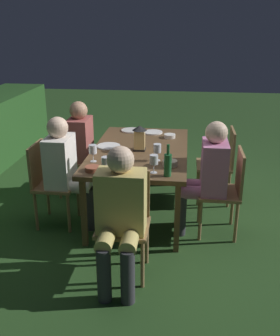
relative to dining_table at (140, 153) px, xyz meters
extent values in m
plane|color=#26471E|center=(0.00, 0.00, -0.68)|extent=(16.00, 16.00, 0.00)
cube|color=brown|center=(0.00, 0.00, 0.03)|extent=(1.73, 1.00, 0.04)
cube|color=brown|center=(-0.79, -0.43, -0.34)|extent=(0.05, 0.05, 0.69)
cube|color=brown|center=(0.79, -0.43, -0.34)|extent=(0.05, 0.05, 0.69)
cube|color=brown|center=(-0.79, 0.43, -0.34)|extent=(0.05, 0.05, 0.69)
cube|color=brown|center=(0.79, 0.43, -0.34)|extent=(0.05, 0.05, 0.69)
cube|color=#937047|center=(-1.18, 0.00, -0.24)|extent=(0.40, 0.42, 0.03)
cube|color=#937047|center=(-1.00, 0.00, -0.02)|extent=(0.03, 0.40, 0.42)
cylinder|color=#937047|center=(-1.35, -0.18, -0.47)|extent=(0.03, 0.03, 0.42)
cylinder|color=#937047|center=(-1.35, 0.18, -0.47)|extent=(0.03, 0.03, 0.42)
cylinder|color=#937047|center=(-1.01, -0.18, -0.47)|extent=(0.03, 0.03, 0.42)
cylinder|color=#937047|center=(-1.01, 0.18, -0.47)|extent=(0.03, 0.03, 0.42)
cube|color=tan|center=(-1.24, 0.00, 0.02)|extent=(0.24, 0.38, 0.50)
sphere|color=beige|center=(-1.24, 0.00, 0.37)|extent=(0.21, 0.21, 0.21)
cylinder|color=tan|center=(-1.38, -0.09, -0.22)|extent=(0.36, 0.13, 0.13)
cylinder|color=tan|center=(-1.38, 0.09, -0.22)|extent=(0.36, 0.13, 0.13)
cylinder|color=#333338|center=(-1.54, -0.09, -0.45)|extent=(0.11, 0.11, 0.45)
cylinder|color=#333338|center=(-1.54, 0.09, -0.45)|extent=(0.11, 0.11, 0.45)
cube|color=#937047|center=(0.39, 0.82, -0.24)|extent=(0.42, 0.40, 0.03)
cube|color=#937047|center=(0.39, 1.01, -0.02)|extent=(0.40, 0.03, 0.42)
cylinder|color=#937047|center=(0.57, 0.65, -0.47)|extent=(0.03, 0.03, 0.42)
cylinder|color=#937047|center=(0.21, 0.65, -0.47)|extent=(0.03, 0.03, 0.42)
cylinder|color=#937047|center=(0.57, 0.99, -0.47)|extent=(0.03, 0.03, 0.42)
cylinder|color=#937047|center=(0.21, 0.99, -0.47)|extent=(0.03, 0.03, 0.42)
cube|color=#9E4C47|center=(0.39, 0.76, 0.02)|extent=(0.38, 0.24, 0.50)
sphere|color=tan|center=(0.39, 0.76, 0.37)|extent=(0.21, 0.21, 0.21)
cylinder|color=#9E4C47|center=(0.48, 0.62, -0.22)|extent=(0.13, 0.36, 0.13)
cylinder|color=#9E4C47|center=(0.30, 0.62, -0.22)|extent=(0.13, 0.36, 0.13)
cylinder|color=#333338|center=(0.48, 0.46, -0.45)|extent=(0.11, 0.11, 0.45)
cylinder|color=#333338|center=(0.30, 0.46, -0.45)|extent=(0.11, 0.11, 0.45)
cube|color=#937047|center=(-0.39, -0.82, -0.24)|extent=(0.42, 0.40, 0.03)
cube|color=#937047|center=(-0.39, -1.01, -0.02)|extent=(0.40, 0.02, 0.42)
cylinder|color=#937047|center=(-0.57, -0.65, -0.47)|extent=(0.03, 0.03, 0.42)
cylinder|color=#937047|center=(-0.21, -0.65, -0.47)|extent=(0.03, 0.03, 0.42)
cylinder|color=#937047|center=(-0.57, -0.99, -0.47)|extent=(0.03, 0.03, 0.42)
cylinder|color=#937047|center=(-0.21, -0.99, -0.47)|extent=(0.03, 0.03, 0.42)
cube|color=#C675A3|center=(-0.39, -0.76, 0.02)|extent=(0.38, 0.24, 0.50)
sphere|color=beige|center=(-0.39, -0.76, 0.37)|extent=(0.21, 0.21, 0.21)
cylinder|color=#C675A3|center=(-0.48, -0.62, -0.22)|extent=(0.13, 0.36, 0.13)
cylinder|color=#C675A3|center=(-0.30, -0.62, -0.22)|extent=(0.13, 0.36, 0.13)
cylinder|color=#333338|center=(-0.48, -0.46, -0.45)|extent=(0.11, 0.11, 0.45)
cylinder|color=#333338|center=(-0.30, -0.46, -0.45)|extent=(0.11, 0.11, 0.45)
cube|color=#937047|center=(-0.39, 0.82, -0.24)|extent=(0.42, 0.40, 0.03)
cube|color=#937047|center=(-0.39, 1.01, -0.02)|extent=(0.40, 0.03, 0.42)
cylinder|color=#937047|center=(-0.21, 0.65, -0.47)|extent=(0.03, 0.03, 0.42)
cylinder|color=#937047|center=(-0.57, 0.65, -0.47)|extent=(0.03, 0.03, 0.42)
cylinder|color=#937047|center=(-0.21, 0.99, -0.47)|extent=(0.03, 0.03, 0.42)
cylinder|color=#937047|center=(-0.57, 0.99, -0.47)|extent=(0.03, 0.03, 0.42)
cube|color=white|center=(-0.39, 0.76, 0.02)|extent=(0.38, 0.24, 0.50)
sphere|color=beige|center=(-0.39, 0.76, 0.37)|extent=(0.21, 0.21, 0.21)
cylinder|color=white|center=(-0.30, 0.62, -0.22)|extent=(0.13, 0.36, 0.13)
cylinder|color=white|center=(-0.48, 0.62, -0.22)|extent=(0.13, 0.36, 0.13)
cylinder|color=#333338|center=(-0.30, 0.46, -0.45)|extent=(0.11, 0.11, 0.45)
cylinder|color=#333338|center=(-0.48, 0.46, -0.45)|extent=(0.11, 0.11, 0.45)
cube|color=#937047|center=(0.39, -0.82, -0.24)|extent=(0.42, 0.40, 0.03)
cube|color=#937047|center=(0.39, -1.01, -0.02)|extent=(0.40, 0.02, 0.42)
cylinder|color=#937047|center=(0.21, -0.65, -0.47)|extent=(0.03, 0.03, 0.42)
cylinder|color=#937047|center=(0.57, -0.65, -0.47)|extent=(0.03, 0.03, 0.42)
cylinder|color=#937047|center=(0.21, -0.99, -0.47)|extent=(0.03, 0.03, 0.42)
cylinder|color=#937047|center=(0.57, -0.99, -0.47)|extent=(0.03, 0.03, 0.42)
cube|color=black|center=(-0.04, 0.00, 0.06)|extent=(0.12, 0.12, 0.01)
cube|color=#F9D17A|center=(-0.04, 0.00, 0.17)|extent=(0.11, 0.11, 0.20)
cone|color=black|center=(-0.04, 0.00, 0.29)|extent=(0.15, 0.15, 0.05)
cylinder|color=#1E5B2D|center=(-0.74, -0.33, 0.15)|extent=(0.07, 0.07, 0.20)
cylinder|color=#1E5B2D|center=(-0.74, -0.33, 0.30)|extent=(0.03, 0.03, 0.09)
cylinder|color=silver|center=(-0.45, 0.40, 0.05)|extent=(0.06, 0.06, 0.00)
cylinder|color=silver|center=(-0.45, 0.40, 0.10)|extent=(0.01, 0.01, 0.08)
cylinder|color=silver|center=(-0.45, 0.40, 0.18)|extent=(0.08, 0.08, 0.08)
cylinder|color=maroon|center=(-0.45, 0.40, 0.15)|extent=(0.07, 0.07, 0.03)
cylinder|color=silver|center=(-0.68, -0.21, 0.05)|extent=(0.06, 0.06, 0.00)
cylinder|color=silver|center=(-0.68, -0.21, 0.10)|extent=(0.01, 0.01, 0.08)
cylinder|color=silver|center=(-0.68, -0.21, 0.18)|extent=(0.08, 0.08, 0.08)
cylinder|color=maroon|center=(-0.68, -0.21, 0.15)|extent=(0.07, 0.07, 0.03)
cylinder|color=silver|center=(-0.35, -0.21, 0.05)|extent=(0.06, 0.06, 0.00)
cylinder|color=silver|center=(-0.35, -0.21, 0.10)|extent=(0.01, 0.01, 0.08)
cylinder|color=silver|center=(-0.35, -0.21, 0.18)|extent=(0.08, 0.08, 0.08)
cylinder|color=maroon|center=(-0.35, -0.21, 0.15)|extent=(0.07, 0.07, 0.03)
cylinder|color=silver|center=(-0.78, 0.21, 0.05)|extent=(0.06, 0.06, 0.00)
cylinder|color=silver|center=(-0.78, 0.21, 0.10)|extent=(0.01, 0.01, 0.08)
cylinder|color=silver|center=(-0.78, 0.21, 0.18)|extent=(0.08, 0.08, 0.08)
cylinder|color=maroon|center=(-0.78, 0.21, 0.15)|extent=(0.07, 0.07, 0.03)
cylinder|color=silver|center=(0.71, 0.19, 0.06)|extent=(0.25, 0.25, 0.01)
cylinder|color=white|center=(0.65, -0.08, 0.06)|extent=(0.23, 0.23, 0.01)
cylinder|color=white|center=(0.03, 0.35, 0.06)|extent=(0.26, 0.26, 0.01)
cylinder|color=white|center=(-0.35, 0.20, 0.06)|extent=(0.22, 0.22, 0.01)
cylinder|color=#BCAD8E|center=(-0.48, -0.34, 0.08)|extent=(0.14, 0.14, 0.05)
cylinder|color=#424C1E|center=(-0.48, -0.34, 0.09)|extent=(0.12, 0.12, 0.02)
cylinder|color=silver|center=(0.46, -0.29, 0.07)|extent=(0.13, 0.13, 0.04)
cylinder|color=tan|center=(0.46, -0.29, 0.08)|extent=(0.11, 0.11, 0.01)
cylinder|color=#9E5138|center=(-0.70, 0.35, 0.07)|extent=(0.14, 0.14, 0.04)
cylinder|color=#477533|center=(-0.70, 0.35, 0.08)|extent=(0.12, 0.12, 0.01)
camera|label=1|loc=(-3.96, -0.47, 1.34)|focal=41.91mm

